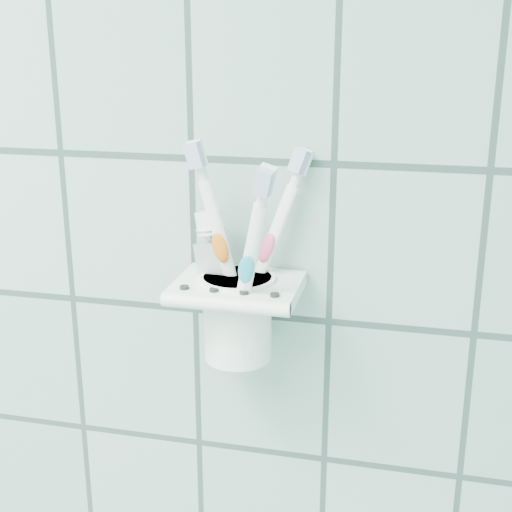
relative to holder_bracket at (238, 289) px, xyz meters
The scene contains 6 objects.
holder_bracket is the anchor object (origin of this frame).
cup 0.03m from the holder_bracket, 113.40° to the left, with size 0.07×0.07×0.09m.
toothbrush_pink 0.04m from the holder_bracket, 55.36° to the left, with size 0.05×0.03×0.21m.
toothbrush_blue 0.04m from the holder_bracket, 125.70° to the left, with size 0.07×0.04×0.21m.
toothbrush_orange 0.04m from the holder_bracket, 121.21° to the right, with size 0.06×0.06×0.21m.
toothpaste_tube 0.02m from the holder_bracket, 162.20° to the left, with size 0.05×0.03×0.15m.
Camera 1 is at (0.80, 0.53, 1.54)m, focal length 50.00 mm.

